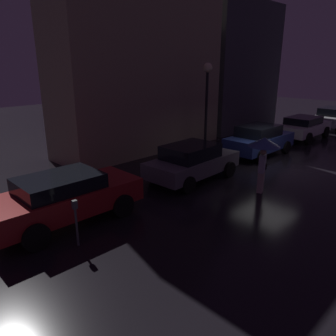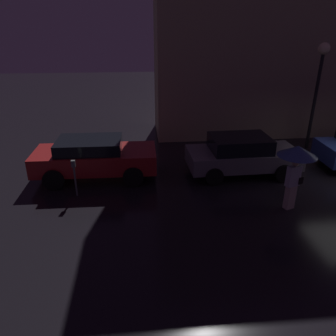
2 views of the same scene
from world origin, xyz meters
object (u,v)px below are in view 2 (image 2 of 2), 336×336
at_px(parked_car_grey, 242,154).
at_px(parking_meter, 75,174).
at_px(street_lamp_near, 320,73).
at_px(parked_car_red, 94,157).
at_px(pedestrian_with_umbrella, 297,158).

height_order(parked_car_grey, parking_meter, parked_car_grey).
distance_m(parked_car_grey, street_lamp_near, 5.22).
xyz_separation_m(parked_car_grey, parking_meter, (-5.87, -1.26, 0.02)).
height_order(parked_car_red, street_lamp_near, street_lamp_near).
distance_m(parking_meter, street_lamp_near, 10.69).
height_order(parked_car_grey, street_lamp_near, street_lamp_near).
bearing_deg(parked_car_grey, street_lamp_near, 30.81).
bearing_deg(parked_car_grey, pedestrian_with_umbrella, -76.60).
bearing_deg(parking_meter, parked_car_grey, 12.12).
relative_size(parked_car_grey, parking_meter, 3.28).
relative_size(parked_car_red, parking_meter, 3.47).
distance_m(parked_car_red, parking_meter, 1.50).
relative_size(parked_car_red, street_lamp_near, 0.97).
relative_size(parked_car_grey, street_lamp_near, 0.91).
bearing_deg(street_lamp_near, pedestrian_with_umbrella, -121.41).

